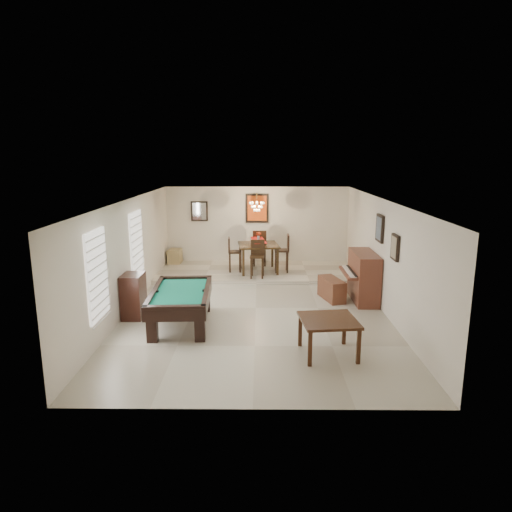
{
  "coord_description": "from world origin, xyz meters",
  "views": [
    {
      "loc": [
        0.1,
        -10.48,
        3.61
      ],
      "look_at": [
        0.0,
        0.6,
        1.15
      ],
      "focal_mm": 32.0,
      "sensor_mm": 36.0,
      "label": 1
    }
  ],
  "objects_px": {
    "dining_chair_south": "(257,259)",
    "dining_chair_west": "(235,254)",
    "apothecary_chest": "(134,296)",
    "flower_vase": "(258,236)",
    "corner_bench": "(175,256)",
    "square_table": "(328,337)",
    "upright_piano": "(358,277)",
    "pool_table": "(181,308)",
    "dining_table": "(258,256)",
    "chandelier": "(257,203)",
    "piano_bench": "(332,289)",
    "dining_chair_east": "(282,253)"
  },
  "relations": [
    {
      "from": "square_table",
      "to": "dining_chair_south",
      "type": "xyz_separation_m",
      "value": [
        -1.34,
        4.97,
        0.32
      ]
    },
    {
      "from": "pool_table",
      "to": "dining_table",
      "type": "bearing_deg",
      "value": 65.45
    },
    {
      "from": "dining_chair_south",
      "to": "flower_vase",
      "type": "bearing_deg",
      "value": 91.27
    },
    {
      "from": "pool_table",
      "to": "dining_chair_east",
      "type": "height_order",
      "value": "dining_chair_east"
    },
    {
      "from": "dining_chair_south",
      "to": "dining_chair_west",
      "type": "xyz_separation_m",
      "value": [
        -0.69,
        0.73,
        -0.02
      ]
    },
    {
      "from": "square_table",
      "to": "dining_chair_east",
      "type": "distance_m",
      "value": 5.69
    },
    {
      "from": "dining_table",
      "to": "dining_chair_west",
      "type": "bearing_deg",
      "value": 179.76
    },
    {
      "from": "dining_chair_west",
      "to": "chandelier",
      "type": "bearing_deg",
      "value": -84.68
    },
    {
      "from": "upright_piano",
      "to": "chandelier",
      "type": "height_order",
      "value": "chandelier"
    },
    {
      "from": "flower_vase",
      "to": "square_table",
      "type": "bearing_deg",
      "value": -77.12
    },
    {
      "from": "dining_table",
      "to": "dining_chair_south",
      "type": "relative_size",
      "value": 1.07
    },
    {
      "from": "dining_chair_south",
      "to": "dining_chair_west",
      "type": "bearing_deg",
      "value": 136.93
    },
    {
      "from": "pool_table",
      "to": "flower_vase",
      "type": "xyz_separation_m",
      "value": [
        1.66,
        4.22,
        0.84
      ]
    },
    {
      "from": "dining_chair_east",
      "to": "chandelier",
      "type": "height_order",
      "value": "chandelier"
    },
    {
      "from": "corner_bench",
      "to": "flower_vase",
      "type": "bearing_deg",
      "value": -21.35
    },
    {
      "from": "dining_chair_east",
      "to": "corner_bench",
      "type": "relative_size",
      "value": 2.27
    },
    {
      "from": "corner_bench",
      "to": "upright_piano",
      "type": "bearing_deg",
      "value": -33.86
    },
    {
      "from": "apothecary_chest",
      "to": "chandelier",
      "type": "distance_m",
      "value": 5.03
    },
    {
      "from": "corner_bench",
      "to": "chandelier",
      "type": "height_order",
      "value": "chandelier"
    },
    {
      "from": "corner_bench",
      "to": "dining_chair_south",
      "type": "bearing_deg",
      "value": -33.58
    },
    {
      "from": "apothecary_chest",
      "to": "flower_vase",
      "type": "height_order",
      "value": "flower_vase"
    },
    {
      "from": "flower_vase",
      "to": "dining_chair_west",
      "type": "relative_size",
      "value": 0.25
    },
    {
      "from": "square_table",
      "to": "upright_piano",
      "type": "height_order",
      "value": "upright_piano"
    },
    {
      "from": "piano_bench",
      "to": "chandelier",
      "type": "xyz_separation_m",
      "value": [
        -1.93,
        2.51,
        1.93
      ]
    },
    {
      "from": "apothecary_chest",
      "to": "square_table",
      "type": "bearing_deg",
      "value": -25.45
    },
    {
      "from": "dining_chair_west",
      "to": "flower_vase",
      "type": "bearing_deg",
      "value": -94.41
    },
    {
      "from": "flower_vase",
      "to": "chandelier",
      "type": "height_order",
      "value": "chandelier"
    },
    {
      "from": "pool_table",
      "to": "upright_piano",
      "type": "distance_m",
      "value": 4.53
    },
    {
      "from": "apothecary_chest",
      "to": "chandelier",
      "type": "height_order",
      "value": "chandelier"
    },
    {
      "from": "flower_vase",
      "to": "dining_chair_south",
      "type": "xyz_separation_m",
      "value": [
        -0.03,
        -0.73,
        -0.55
      ]
    },
    {
      "from": "piano_bench",
      "to": "dining_chair_east",
      "type": "relative_size",
      "value": 0.85
    },
    {
      "from": "pool_table",
      "to": "dining_chair_west",
      "type": "distance_m",
      "value": 4.33
    },
    {
      "from": "flower_vase",
      "to": "dining_chair_west",
      "type": "xyz_separation_m",
      "value": [
        -0.72,
        0.0,
        -0.58
      ]
    },
    {
      "from": "apothecary_chest",
      "to": "dining_table",
      "type": "distance_m",
      "value": 4.68
    },
    {
      "from": "piano_bench",
      "to": "upright_piano",
      "type": "bearing_deg",
      "value": -5.43
    },
    {
      "from": "pool_table",
      "to": "corner_bench",
      "type": "height_order",
      "value": "pool_table"
    },
    {
      "from": "dining_chair_east",
      "to": "piano_bench",
      "type": "bearing_deg",
      "value": 26.28
    },
    {
      "from": "apothecary_chest",
      "to": "corner_bench",
      "type": "relative_size",
      "value": 1.99
    },
    {
      "from": "dining_chair_south",
      "to": "chandelier",
      "type": "bearing_deg",
      "value": 95.15
    },
    {
      "from": "piano_bench",
      "to": "dining_chair_west",
      "type": "relative_size",
      "value": 0.93
    },
    {
      "from": "square_table",
      "to": "chandelier",
      "type": "distance_m",
      "value": 6.25
    },
    {
      "from": "square_table",
      "to": "piano_bench",
      "type": "height_order",
      "value": "square_table"
    },
    {
      "from": "apothecary_chest",
      "to": "dining_chair_west",
      "type": "bearing_deg",
      "value": 60.83
    },
    {
      "from": "chandelier",
      "to": "apothecary_chest",
      "type": "bearing_deg",
      "value": -125.58
    },
    {
      "from": "apothecary_chest",
      "to": "corner_bench",
      "type": "distance_m",
      "value": 4.82
    },
    {
      "from": "apothecary_chest",
      "to": "flower_vase",
      "type": "xyz_separation_m",
      "value": [
        2.81,
        3.74,
        0.72
      ]
    },
    {
      "from": "upright_piano",
      "to": "piano_bench",
      "type": "distance_m",
      "value": 0.73
    },
    {
      "from": "piano_bench",
      "to": "dining_table",
      "type": "height_order",
      "value": "dining_table"
    },
    {
      "from": "apothecary_chest",
      "to": "dining_chair_south",
      "type": "xyz_separation_m",
      "value": [
        2.78,
        3.01,
        0.16
      ]
    },
    {
      "from": "dining_chair_east",
      "to": "chandelier",
      "type": "relative_size",
      "value": 1.92
    }
  ]
}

